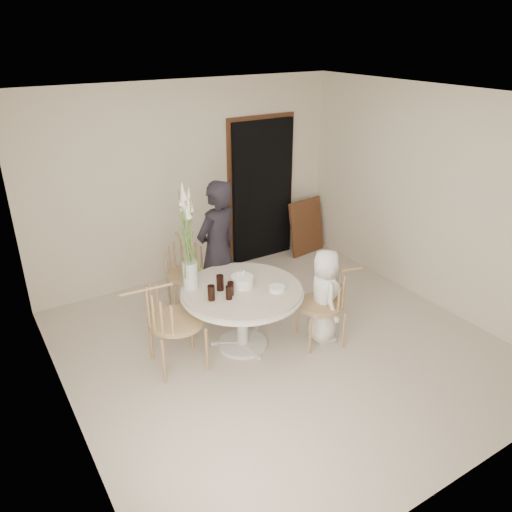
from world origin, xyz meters
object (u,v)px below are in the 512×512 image
table (242,298)px  birthday_cake (242,281)px  chair_right (331,295)px  flower_vase (188,239)px  chair_left (162,315)px  boy (324,296)px  girl (217,250)px  chair_far (184,264)px

table → birthday_cake: 0.18m
chair_right → flower_vase: bearing=-103.2°
table → chair_left: bearing=175.5°
boy → chair_left: bearing=95.6°
chair_right → flower_vase: flower_vase is taller
girl → flower_vase: bearing=18.9°
table → chair_left: size_ratio=1.33×
table → flower_vase: 0.87m
chair_far → birthday_cake: (0.18, -1.14, 0.21)m
chair_left → girl: 1.24m
chair_right → chair_left: (-1.80, 0.48, 0.08)m
chair_right → girl: (-0.80, 1.18, 0.29)m
chair_far → chair_left: size_ratio=0.89×
girl → birthday_cake: size_ratio=6.99×
table → chair_right: size_ratio=1.51×
chair_far → chair_right: 1.92m
girl → boy: 1.38m
table → girl: bearing=81.6°
table → chair_left: chair_left is taller
chair_left → birthday_cake: 0.93m
chair_far → girl: (0.26, -0.42, 0.29)m
girl → table: bearing=61.7°
chair_far → birthday_cake: 1.17m
birthday_cake → boy: bearing=-25.9°
chair_far → girl: bearing=-48.6°
girl → birthday_cake: 0.73m
chair_right → flower_vase: (-1.37, 0.72, 0.72)m
birthday_cake → flower_vase: (-0.48, 0.26, 0.50)m
table → chair_far: bearing=97.1°
chair_left → birthday_cake: size_ratio=4.05×
table → girl: girl is taller
chair_right → birthday_cake: size_ratio=3.57×
table → chair_far: (-0.15, 1.19, -0.04)m
girl → flower_vase: 0.85m
chair_left → girl: (1.00, 0.70, 0.22)m
girl → flower_vase: size_ratio=1.45×
boy → flower_vase: bearing=82.4°
boy → birthday_cake: boy is taller
chair_right → chair_left: chair_left is taller
chair_left → birthday_cake: (0.92, -0.03, 0.14)m
flower_vase → table: bearing=-34.1°
girl → boy: girl is taller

